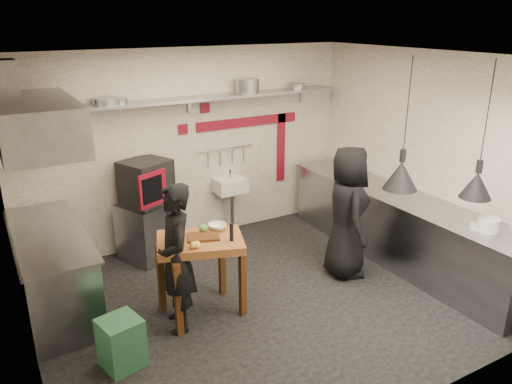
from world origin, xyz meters
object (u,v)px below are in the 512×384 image
oven_stand (149,230)px  green_bin (121,343)px  prep_table (202,276)px  chef_left (176,258)px  combi_oven (146,181)px  chef_right (347,212)px

oven_stand → green_bin: (-0.98, -2.10, -0.15)m
prep_table → chef_left: (-0.32, -0.11, 0.35)m
oven_stand → combi_oven: combi_oven is taller
combi_oven → prep_table: (0.04, -1.70, -0.63)m
combi_oven → chef_right: size_ratio=0.34×
oven_stand → green_bin: 2.33m
combi_oven → chef_left: 1.85m
combi_oven → chef_left: bearing=-122.9°
prep_table → chef_left: size_ratio=0.57×
oven_stand → prep_table: bearing=-111.8°
combi_oven → green_bin: combi_oven is taller
green_bin → chef_right: 3.12m
oven_stand → combi_oven: (0.03, 0.04, 0.69)m
chef_left → chef_right: chef_right is taller
green_bin → chef_right: (3.04, 0.39, 0.60)m
green_bin → oven_stand: bearing=65.1°
oven_stand → combi_oven: bearing=35.7°
oven_stand → chef_left: size_ratio=0.49×
combi_oven → chef_right: (2.03, -1.76, -0.24)m
chef_left → oven_stand: bearing=-177.6°
prep_table → combi_oven: bearing=110.5°
oven_stand → chef_right: 2.72m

